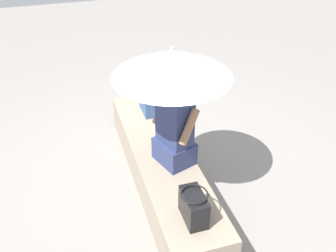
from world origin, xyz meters
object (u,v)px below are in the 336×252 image
object	(u,v)px
person_seated	(175,126)
handbag_black	(194,207)
tote_bag_canvas	(148,102)
parasol	(172,63)

from	to	relation	value
person_seated	handbag_black	size ratio (longest dim) A/B	3.14
person_seated	handbag_black	xyz separation A→B (m)	(0.73, -0.08, -0.26)
tote_bag_canvas	parasol	bearing A→B (deg)	-1.38
person_seated	parasol	world-z (taller)	parasol
person_seated	handbag_black	distance (m)	0.78
handbag_black	tote_bag_canvas	bearing A→B (deg)	177.61
person_seated	tote_bag_canvas	bearing A→B (deg)	-179.37
parasol	tote_bag_canvas	distance (m)	1.27
handbag_black	tote_bag_canvas	xyz separation A→B (m)	(-1.65, 0.07, 0.01)
parasol	handbag_black	xyz separation A→B (m)	(0.72, -0.05, -0.87)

